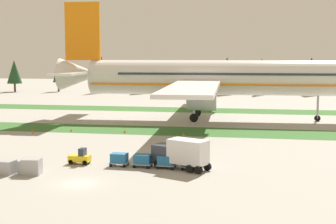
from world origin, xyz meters
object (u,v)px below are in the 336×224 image
at_px(cargo_dolly_lead, 119,158).
at_px(taxiway_marker_3, 183,134).
at_px(taxiway_marker_0, 125,131).
at_px(taxiway_marker_2, 33,132).
at_px(taxiway_marker_1, 71,130).
at_px(catering_truck, 181,153).
at_px(uld_container_2, 32,167).
at_px(baggage_tug, 80,157).
at_px(cargo_dolly_fourth, 191,162).
at_px(cargo_dolly_second, 143,160).
at_px(cargo_dolly_third, 166,161).
at_px(airliner, 208,77).
at_px(uld_container_0, 6,167).
at_px(uld_container_1, 29,167).
at_px(ground_crew_marshaller, 194,154).

bearing_deg(cargo_dolly_lead, taxiway_marker_3, -7.91).
height_order(taxiway_marker_0, taxiway_marker_2, taxiway_marker_2).
xyz_separation_m(taxiway_marker_1, taxiway_marker_2, (-5.59, -3.14, 0.07)).
xyz_separation_m(catering_truck, taxiway_marker_1, (-23.00, 24.66, -1.72)).
distance_m(uld_container_2, taxiway_marker_2, 29.75).
distance_m(baggage_tug, uld_container_2, 6.93).
distance_m(taxiway_marker_1, taxiway_marker_2, 6.41).
height_order(cargo_dolly_fourth, uld_container_2, uld_container_2).
height_order(cargo_dolly_second, taxiway_marker_0, cargo_dolly_second).
height_order(catering_truck, taxiway_marker_2, catering_truck).
relative_size(cargo_dolly_lead, cargo_dolly_second, 1.00).
xyz_separation_m(baggage_tug, uld_container_2, (-3.49, -5.99, 0.07)).
bearing_deg(cargo_dolly_second, cargo_dolly_third, -90.00).
bearing_deg(airliner, baggage_tug, -17.14).
xyz_separation_m(airliner, taxiway_marker_2, (-27.35, -22.98, -8.29)).
bearing_deg(catering_truck, taxiway_marker_1, 66.97).
height_order(cargo_dolly_third, taxiway_marker_0, cargo_dolly_third).
bearing_deg(taxiway_marker_1, taxiway_marker_2, -150.67).
bearing_deg(airliner, cargo_dolly_third, -3.36).
bearing_deg(cargo_dolly_lead, taxiway_marker_0, 16.17).
bearing_deg(baggage_tug, cargo_dolly_fourth, -90.00).
height_order(airliner, cargo_dolly_second, airliner).
xyz_separation_m(cargo_dolly_fourth, taxiway_marker_3, (-4.33, 23.74, -0.68)).
bearing_deg(taxiway_marker_0, airliner, 58.16).
bearing_deg(airliner, cargo_dolly_lead, -10.81).
relative_size(uld_container_0, uld_container_2, 1.00).
distance_m(cargo_dolly_fourth, uld_container_1, 18.42).
xyz_separation_m(uld_container_0, uld_container_1, (2.48, 0.61, 0.00)).
relative_size(uld_container_2, taxiway_marker_3, 4.24).
xyz_separation_m(airliner, taxiway_marker_1, (-21.76, -19.83, -8.36)).
height_order(uld_container_0, taxiway_marker_1, uld_container_0).
bearing_deg(baggage_tug, cargo_dolly_third, -90.00).
xyz_separation_m(catering_truck, taxiway_marker_2, (-28.59, 21.51, -1.65)).
bearing_deg(taxiway_marker_0, taxiway_marker_3, -6.72).
height_order(cargo_dolly_second, cargo_dolly_fourth, same).
relative_size(airliner, taxiway_marker_2, 127.06).
bearing_deg(taxiway_marker_1, uld_container_0, -82.66).
xyz_separation_m(taxiway_marker_0, taxiway_marker_3, (10.25, -1.21, -0.05)).
xyz_separation_m(cargo_dolly_third, uld_container_2, (-14.30, -5.48, -0.03)).
bearing_deg(cargo_dolly_lead, ground_crew_marshaller, -61.09).
xyz_separation_m(cargo_dolly_lead, taxiway_marker_0, (-5.88, 24.54, -0.64)).
xyz_separation_m(cargo_dolly_lead, uld_container_2, (-8.51, -5.75, -0.03)).
relative_size(cargo_dolly_fourth, uld_container_1, 1.13).
xyz_separation_m(ground_crew_marshaller, taxiway_marker_0, (-14.38, 20.36, -0.66)).
xyz_separation_m(baggage_tug, cargo_dolly_third, (10.81, -0.51, 0.10)).
xyz_separation_m(airliner, uld_container_0, (-17.83, -50.29, -7.82)).
relative_size(airliner, baggage_tug, 28.80).
bearing_deg(ground_crew_marshaller, uld_container_1, -30.35).
bearing_deg(uld_container_0, cargo_dolly_lead, 27.86).
height_order(catering_truck, taxiway_marker_1, catering_truck).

